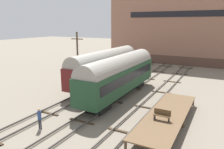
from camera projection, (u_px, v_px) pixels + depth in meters
The scene contains 11 objects.
ground_plane at pixel (99, 111), 22.52m from camera, with size 200.00×200.00×0.00m, color slate.
track_left at pixel (67, 103), 24.36m from camera, with size 2.60×60.00×0.26m.
track_middle at pixel (99, 109), 22.49m from camera, with size 2.60×60.00×0.26m.
track_right at pixel (136, 117), 20.62m from camera, with size 2.60×60.00×0.26m.
train_car_maroon at pixel (106, 66), 31.23m from camera, with size 3.01×15.71×5.14m.
train_car_green at pixel (120, 74), 26.11m from camera, with size 2.95×15.26×5.15m.
station_platform at pixel (167, 114), 19.35m from camera, with size 3.14×11.90×0.98m.
bench at pixel (162, 115), 17.93m from camera, with size 1.40×0.40×0.91m.
person_worker at pixel (39, 117), 18.32m from camera, with size 0.32×0.32×1.87m.
utility_pole at pixel (78, 60), 29.54m from camera, with size 1.80×0.24×7.70m.
warehouse_building at pixel (189, 19), 49.18m from camera, with size 34.15×10.53×19.48m.
Camera 1 is at (11.10, -17.98, 8.75)m, focal length 35.00 mm.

